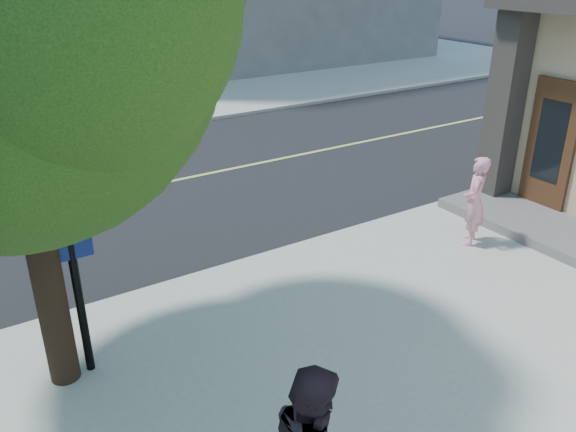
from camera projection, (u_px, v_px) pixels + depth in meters
ground at (5, 336)px, 8.30m from camera, size 140.00×140.00×0.00m
sidewalk_ne at (208, 53)px, 31.42m from camera, size 29.00×25.00×0.12m
man_on_phone at (474, 201)px, 10.39m from camera, size 0.72×0.67×1.64m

